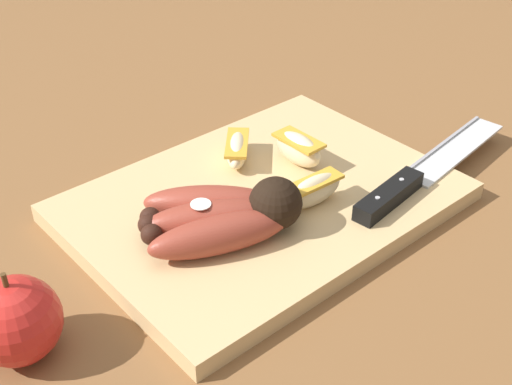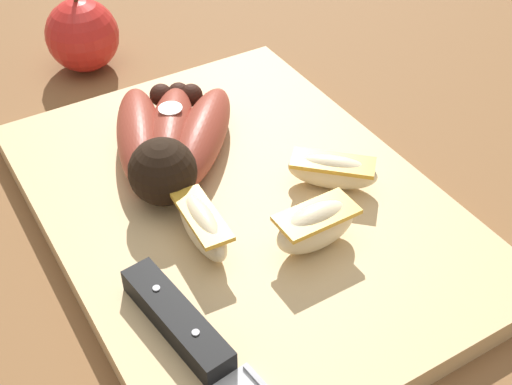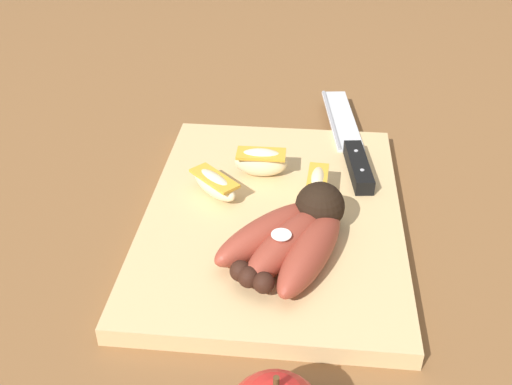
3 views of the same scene
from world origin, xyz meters
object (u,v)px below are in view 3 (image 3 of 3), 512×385
chefs_knife (352,149)px  apple_wedge_near (317,185)px  apple_wedge_far (215,184)px  banana_bunch (294,236)px  apple_wedge_middle (261,162)px

chefs_knife → apple_wedge_near: apple_wedge_near is taller
apple_wedge_near → apple_wedge_far: 0.12m
banana_bunch → chefs_knife: 0.22m
apple_wedge_near → apple_wedge_far: (0.01, -0.12, -0.00)m
banana_bunch → apple_wedge_middle: bearing=-162.0°
apple_wedge_near → apple_wedge_far: apple_wedge_near is taller
banana_bunch → apple_wedge_middle: size_ratio=2.50×
chefs_knife → apple_wedge_near: size_ratio=4.05×
apple_wedge_far → banana_bunch: bearing=45.5°
apple_wedge_near → banana_bunch: bearing=-12.3°
apple_wedge_near → apple_wedge_middle: size_ratio=1.08×
banana_bunch → apple_wedge_far: bearing=-134.5°
apple_wedge_middle → apple_wedge_far: apple_wedge_middle is taller
banana_bunch → apple_wedge_far: banana_bunch is taller
apple_wedge_far → apple_wedge_middle: bearing=134.4°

